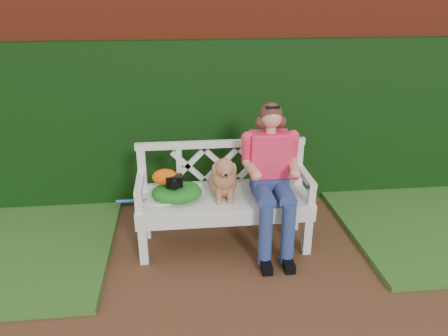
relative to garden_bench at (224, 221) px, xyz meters
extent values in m
plane|color=#57311C|center=(0.09, -0.72, -0.24)|extent=(60.00, 60.00, 0.00)
cube|color=maroon|center=(0.09, 1.18, 0.86)|extent=(10.00, 0.30, 2.20)
cube|color=#0F3A0B|center=(0.09, 0.96, 0.61)|extent=(10.00, 0.18, 1.70)
cube|color=black|center=(-0.42, -0.04, 0.43)|extent=(0.14, 0.11, 0.09)
ellipsoid|color=#EE5808|center=(-0.50, 0.00, 0.45)|extent=(0.25, 0.21, 0.13)
camera|label=1|loc=(-0.37, -3.38, 1.90)|focal=35.00mm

